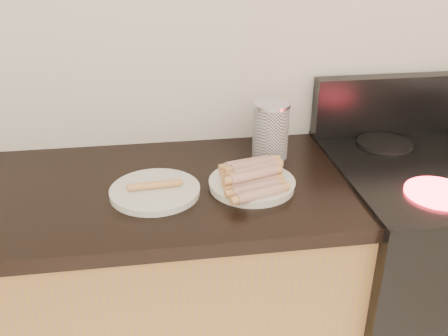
{
  "coord_description": "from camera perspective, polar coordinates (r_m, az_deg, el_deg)",
  "views": [
    {
      "loc": [
        -0.14,
        0.43,
        1.57
      ],
      "look_at": [
        0.04,
        1.62,
        0.98
      ],
      "focal_mm": 40.0,
      "sensor_mm": 36.0,
      "label": 1
    }
  ],
  "objects": [
    {
      "name": "burner_far_left",
      "position": [
        1.73,
        17.86,
        2.7
      ],
      "size": [
        0.18,
        0.18,
        0.01
      ],
      "primitive_type": "cylinder",
      "color": "black",
      "rests_on": "stove"
    },
    {
      "name": "burner_near_left",
      "position": [
        1.47,
        23.33,
        -2.63
      ],
      "size": [
        0.18,
        0.18,
        0.01
      ],
      "primitive_type": "cylinder",
      "color": "#FF1E2D",
      "rests_on": "stove"
    },
    {
      "name": "side_plate",
      "position": [
        1.39,
        -7.89,
        -2.63
      ],
      "size": [
        0.29,
        0.29,
        0.02
      ],
      "primitive_type": "cylinder",
      "rotation": [
        0.0,
        0.0,
        -0.16
      ],
      "color": "silver",
      "rests_on": "counter_slab"
    },
    {
      "name": "plain_sausages",
      "position": [
        1.38,
        -7.94,
        -1.93
      ],
      "size": [
        0.14,
        0.03,
        0.02
      ],
      "rotation": [
        0.0,
        0.0,
        0.07
      ],
      "color": "#BF613B",
      "rests_on": "side_plate"
    },
    {
      "name": "stove_panel",
      "position": [
        1.87,
        21.51,
        6.96
      ],
      "size": [
        0.76,
        0.06,
        0.2
      ],
      "primitive_type": "cube",
      "color": "black",
      "rests_on": "stove"
    },
    {
      "name": "stove",
      "position": [
        1.91,
        22.79,
        -11.91
      ],
      "size": [
        0.76,
        0.65,
        0.91
      ],
      "color": "black",
      "rests_on": "floor"
    },
    {
      "name": "wall_back",
      "position": [
        1.6,
        -3.54,
        16.44
      ],
      "size": [
        4.0,
        0.04,
        2.6
      ],
      "primitive_type": "cube",
      "color": "silver",
      "rests_on": "ground"
    },
    {
      "name": "hotdog_pile",
      "position": [
        1.4,
        3.24,
        -0.83
      ],
      "size": [
        0.14,
        0.25,
        0.05
      ],
      "rotation": [
        0.0,
        0.0,
        0.28
      ],
      "color": "#A2282A",
      "rests_on": "main_plate"
    },
    {
      "name": "main_plate",
      "position": [
        1.41,
        3.2,
        -1.92
      ],
      "size": [
        0.28,
        0.28,
        0.02
      ],
      "primitive_type": "cylinder",
      "rotation": [
        0.0,
        0.0,
        -0.18
      ],
      "color": "white",
      "rests_on": "counter_slab"
    },
    {
      "name": "mug",
      "position": [
        1.66,
        5.02,
        4.1
      ],
      "size": [
        0.08,
        0.08,
        0.1
      ],
      "primitive_type": "cylinder",
      "rotation": [
        0.0,
        0.0,
        -0.07
      ],
      "color": "white",
      "rests_on": "counter_slab"
    },
    {
      "name": "canister",
      "position": [
        1.57,
        5.35,
        4.34
      ],
      "size": [
        0.12,
        0.12,
        0.18
      ],
      "rotation": [
        0.0,
        0.0,
        -0.18
      ],
      "color": "white",
      "rests_on": "counter_slab"
    }
  ]
}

